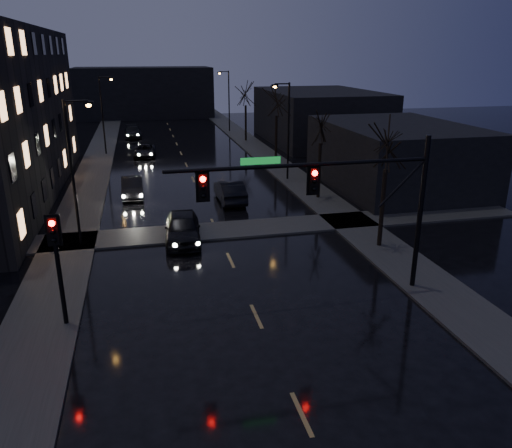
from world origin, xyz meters
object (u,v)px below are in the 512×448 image
oncoming_car_b (132,187)px  oncoming_car_d (133,132)px  lead_car (230,191)px  oncoming_car_a (183,228)px  oncoming_car_c (144,151)px

oncoming_car_b → oncoming_car_d: oncoming_car_d is taller
lead_car → oncoming_car_b: bearing=-24.1°
oncoming_car_a → lead_car: 8.38m
oncoming_car_d → lead_car: 32.11m
oncoming_car_d → oncoming_car_c: bearing=-86.9°
oncoming_car_a → oncoming_car_c: bearing=98.3°
oncoming_car_a → oncoming_car_b: 10.68m
oncoming_car_c → oncoming_car_d: oncoming_car_d is taller
oncoming_car_a → oncoming_car_b: oncoming_car_a is taller
oncoming_car_b → lead_car: 7.49m
oncoming_car_c → lead_car: (5.72, -18.31, 0.16)m
oncoming_car_c → oncoming_car_d: 13.09m
oncoming_car_a → lead_car: size_ratio=1.01×
oncoming_car_a → oncoming_car_d: 38.80m
oncoming_car_a → oncoming_car_d: (-2.90, 38.69, -0.10)m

